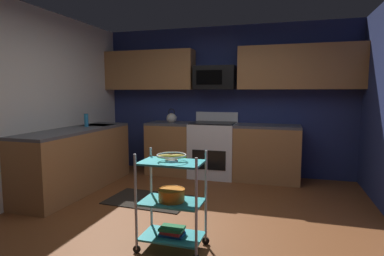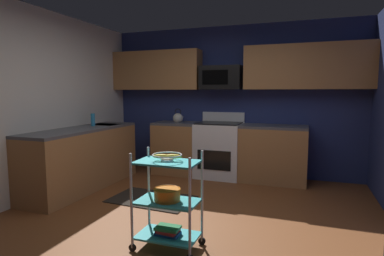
% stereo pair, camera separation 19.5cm
% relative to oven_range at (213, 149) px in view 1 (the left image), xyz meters
% --- Properties ---
extents(floor, '(4.40, 4.80, 0.04)m').
position_rel_oven_range_xyz_m(floor, '(0.13, -2.10, -0.50)').
color(floor, brown).
rests_on(floor, ground).
extents(wall_back, '(4.52, 0.06, 2.60)m').
position_rel_oven_range_xyz_m(wall_back, '(0.13, 0.33, 0.82)').
color(wall_back, navy).
rests_on(wall_back, ground).
extents(wall_left, '(0.06, 4.80, 2.60)m').
position_rel_oven_range_xyz_m(wall_left, '(-2.10, -2.10, 0.82)').
color(wall_left, silver).
rests_on(wall_left, ground).
extents(counter_run, '(3.50, 2.68, 0.92)m').
position_rel_oven_range_xyz_m(counter_run, '(-0.72, -0.60, -0.01)').
color(counter_run, '#9E6B3D').
rests_on(counter_run, ground).
extents(oven_range, '(0.76, 0.65, 1.10)m').
position_rel_oven_range_xyz_m(oven_range, '(0.00, 0.00, 0.00)').
color(oven_range, white).
rests_on(oven_range, ground).
extents(upper_cabinets, '(4.40, 0.33, 0.70)m').
position_rel_oven_range_xyz_m(upper_cabinets, '(0.16, 0.13, 1.37)').
color(upper_cabinets, '#9E6B3D').
extents(microwave, '(0.70, 0.39, 0.40)m').
position_rel_oven_range_xyz_m(microwave, '(-0.00, 0.10, 1.22)').
color(microwave, black).
extents(rolling_cart, '(0.63, 0.36, 0.91)m').
position_rel_oven_range_xyz_m(rolling_cart, '(0.20, -2.63, -0.03)').
color(rolling_cart, silver).
rests_on(rolling_cart, ground).
extents(fruit_bowl, '(0.27, 0.27, 0.07)m').
position_rel_oven_range_xyz_m(fruit_bowl, '(0.20, -2.63, 0.40)').
color(fruit_bowl, silver).
rests_on(fruit_bowl, rolling_cart).
extents(mixing_bowl_large, '(0.25, 0.25, 0.11)m').
position_rel_oven_range_xyz_m(mixing_bowl_large, '(0.20, -2.63, 0.04)').
color(mixing_bowl_large, orange).
rests_on(mixing_bowl_large, rolling_cart).
extents(book_stack, '(0.23, 0.16, 0.08)m').
position_rel_oven_range_xyz_m(book_stack, '(0.20, -2.63, -0.31)').
color(book_stack, '#1E4C8C').
rests_on(book_stack, rolling_cart).
extents(kettle, '(0.21, 0.18, 0.26)m').
position_rel_oven_range_xyz_m(kettle, '(-0.76, -0.00, 0.52)').
color(kettle, beige).
rests_on(kettle, counter_run).
extents(dish_soap_bottle, '(0.06, 0.06, 0.20)m').
position_rel_oven_range_xyz_m(dish_soap_bottle, '(-1.80, -1.04, 0.54)').
color(dish_soap_bottle, '#2D8CBF').
rests_on(dish_soap_bottle, counter_run).
extents(floor_rug, '(1.13, 0.76, 0.01)m').
position_rel_oven_range_xyz_m(floor_rug, '(-0.55, -1.47, -0.47)').
color(floor_rug, black).
rests_on(floor_rug, ground).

